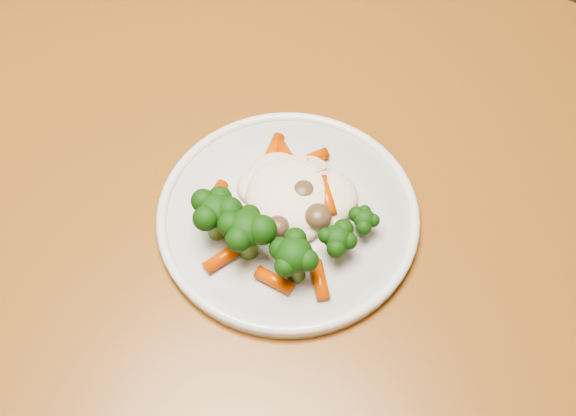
% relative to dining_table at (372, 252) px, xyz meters
% --- Properties ---
extents(dining_table, '(1.22, 0.94, 0.75)m').
position_rel_dining_table_xyz_m(dining_table, '(0.00, 0.00, 0.00)').
color(dining_table, '#925821').
rests_on(dining_table, ground).
extents(plate, '(0.24, 0.24, 0.01)m').
position_rel_dining_table_xyz_m(plate, '(-0.08, -0.06, 0.12)').
color(plate, silver).
rests_on(plate, dining_table).
extents(meal, '(0.17, 0.17, 0.05)m').
position_rel_dining_table_xyz_m(meal, '(-0.08, -0.07, 0.14)').
color(meal, '#F7E5C6').
rests_on(meal, plate).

